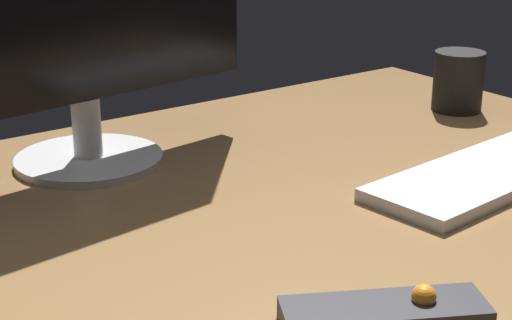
{
  "coord_description": "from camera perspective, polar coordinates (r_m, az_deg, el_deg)",
  "views": [
    {
      "loc": [
        -46.56,
        -73.56,
        40.1
      ],
      "look_at": [
        6.24,
        -0.41,
        8.0
      ],
      "focal_mm": 58.9,
      "sensor_mm": 36.0,
      "label": 1
    }
  ],
  "objects": [
    {
      "name": "media_remote",
      "position": [
        0.75,
        9.01,
        -10.2
      ],
      "size": [
        18.56,
        13.38,
        3.54
      ],
      "rotation": [
        0.0,
        0.0,
        -0.48
      ],
      "color": "#2D2D33",
      "rests_on": "desk"
    },
    {
      "name": "coffee_mug",
      "position": [
        1.39,
        13.57,
        5.22
      ],
      "size": [
        8.0,
        8.0,
        9.63
      ],
      "primitive_type": "cylinder",
      "color": "black",
      "rests_on": "desk"
    },
    {
      "name": "desk",
      "position": [
        0.95,
        -3.19,
        -4.63
      ],
      "size": [
        140.0,
        84.0,
        2.0
      ],
      "primitive_type": "cube",
      "color": "olive",
      "rests_on": "ground"
    },
    {
      "name": "keyboard",
      "position": [
        1.12,
        15.99,
        -0.7
      ],
      "size": [
        40.7,
        16.82,
        1.66
      ],
      "primitive_type": "cube",
      "rotation": [
        0.0,
        0.0,
        0.1
      ],
      "color": "silver",
      "rests_on": "desk"
    }
  ]
}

